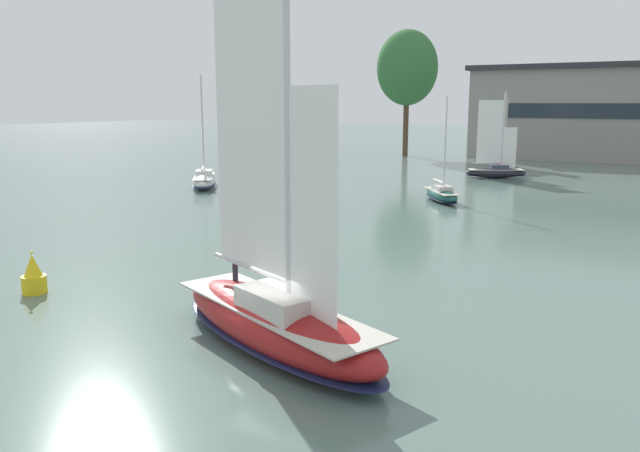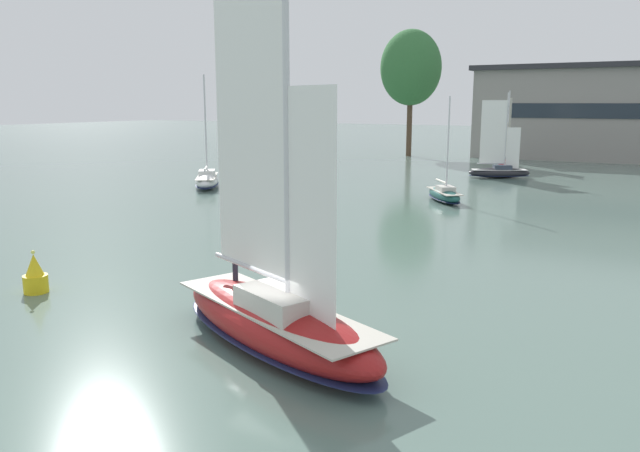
% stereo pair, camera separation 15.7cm
% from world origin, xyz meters
% --- Properties ---
extents(ground_plane, '(400.00, 400.00, 0.00)m').
position_xyz_m(ground_plane, '(0.00, 0.00, 0.00)').
color(ground_plane, slate).
extents(waterfront_building, '(38.11, 16.09, 13.06)m').
position_xyz_m(waterfront_building, '(3.24, 81.64, 6.57)').
color(waterfront_building, gray).
rests_on(waterfront_building, ground).
extents(tree_shore_center, '(8.91, 8.91, 18.35)m').
position_xyz_m(tree_shore_center, '(-23.98, 72.12, 12.84)').
color(tree_shore_center, '#4C3828').
rests_on(tree_shore_center, ground).
extents(sailboat_main, '(10.55, 6.57, 14.06)m').
position_xyz_m(sailboat_main, '(0.01, -0.01, 1.11)').
color(sailboat_main, maroon).
rests_on(sailboat_main, ground).
extents(sailboat_moored_near_marina, '(6.59, 4.59, 8.93)m').
position_xyz_m(sailboat_moored_near_marina, '(-5.28, 50.92, 0.76)').
color(sailboat_moored_near_marina, '#232328').
rests_on(sailboat_moored_near_marina, ground).
extents(sailboat_moored_mid_channel, '(2.61, 6.92, 9.30)m').
position_xyz_m(sailboat_moored_mid_channel, '(-7.26, 62.59, 0.79)').
color(sailboat_moored_mid_channel, maroon).
rests_on(sailboat_moored_mid_channel, ground).
extents(sailboat_moored_far_slip, '(6.19, 7.38, 10.45)m').
position_xyz_m(sailboat_moored_far_slip, '(-27.63, 29.87, 0.71)').
color(sailboat_moored_far_slip, silver).
rests_on(sailboat_moored_far_slip, ground).
extents(sailboat_moored_outer_mooring, '(5.02, 5.89, 8.39)m').
position_xyz_m(sailboat_moored_outer_mooring, '(-5.19, 32.59, 0.57)').
color(sailboat_moored_outer_mooring, '#194C47').
rests_on(sailboat_moored_outer_mooring, ground).
extents(channel_buoy, '(1.00, 1.00, 1.83)m').
position_xyz_m(channel_buoy, '(-12.13, 0.05, 0.72)').
color(channel_buoy, yellow).
rests_on(channel_buoy, ground).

